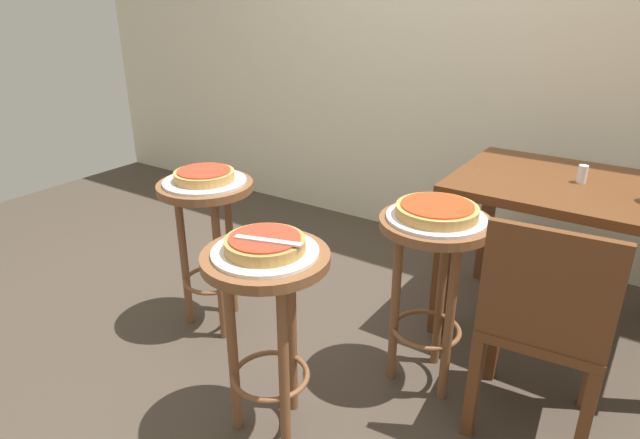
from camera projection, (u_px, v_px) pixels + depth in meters
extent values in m
plane|color=#42382D|center=(290.00, 363.00, 2.36)|extent=(6.00, 6.00, 0.00)
cylinder|color=brown|center=(266.00, 258.00, 1.74)|extent=(0.42, 0.42, 0.03)
cylinder|color=brown|center=(292.00, 333.00, 1.98)|extent=(0.04, 0.04, 0.68)
cylinder|color=brown|center=(233.00, 350.00, 1.89)|extent=(0.04, 0.04, 0.68)
cylinder|color=brown|center=(284.00, 373.00, 1.78)|extent=(0.04, 0.04, 0.68)
torus|color=brown|center=(271.00, 375.00, 1.92)|extent=(0.28, 0.28, 0.02)
cylinder|color=white|center=(265.00, 252.00, 1.73)|extent=(0.35, 0.35, 0.01)
cylinder|color=#B78442|center=(265.00, 244.00, 1.72)|extent=(0.26, 0.26, 0.04)
cylinder|color=#B23823|center=(265.00, 238.00, 1.72)|extent=(0.23, 0.23, 0.01)
cylinder|color=brown|center=(205.00, 187.00, 2.38)|extent=(0.42, 0.42, 0.03)
cylinder|color=brown|center=(231.00, 250.00, 2.62)|extent=(0.04, 0.04, 0.68)
cylinder|color=brown|center=(184.00, 259.00, 2.53)|extent=(0.04, 0.04, 0.68)
cylinder|color=brown|center=(220.00, 272.00, 2.41)|extent=(0.04, 0.04, 0.68)
torus|color=brown|center=(213.00, 279.00, 2.56)|extent=(0.28, 0.28, 0.02)
cylinder|color=silver|center=(205.00, 181.00, 2.37)|extent=(0.36, 0.36, 0.01)
cylinder|color=tan|center=(204.00, 176.00, 2.36)|extent=(0.26, 0.26, 0.04)
cylinder|color=#B23823|center=(204.00, 171.00, 2.35)|extent=(0.23, 0.23, 0.01)
cylinder|color=brown|center=(436.00, 223.00, 2.00)|extent=(0.42, 0.42, 0.03)
cylinder|color=brown|center=(441.00, 293.00, 2.24)|extent=(0.04, 0.04, 0.68)
cylinder|color=brown|center=(395.00, 306.00, 2.15)|extent=(0.04, 0.04, 0.68)
cylinder|color=brown|center=(449.00, 324.00, 2.04)|extent=(0.04, 0.04, 0.68)
torus|color=brown|center=(426.00, 329.00, 2.18)|extent=(0.28, 0.28, 0.02)
cylinder|color=silver|center=(436.00, 218.00, 2.00)|extent=(0.37, 0.37, 0.01)
cylinder|color=tan|center=(437.00, 211.00, 1.99)|extent=(0.30, 0.30, 0.04)
cylinder|color=red|center=(437.00, 205.00, 1.98)|extent=(0.27, 0.27, 0.01)
cube|color=#5B3319|center=(582.00, 188.00, 2.32)|extent=(1.03, 0.74, 0.04)
cube|color=#5B3319|center=(442.00, 266.00, 2.45)|extent=(0.06, 0.06, 0.70)
cube|color=#5B3319|center=(487.00, 220.00, 2.94)|extent=(0.06, 0.06, 0.70)
cylinder|color=white|center=(582.00, 174.00, 2.31)|extent=(0.04, 0.04, 0.08)
cube|color=#5B3319|center=(545.00, 322.00, 1.89)|extent=(0.43, 0.43, 0.04)
cube|color=#5B3319|center=(548.00, 291.00, 1.66)|extent=(0.40, 0.07, 0.40)
cube|color=#5B3319|center=(593.00, 362.00, 2.04)|extent=(0.04, 0.04, 0.42)
cube|color=#5B3319|center=(495.00, 335.00, 2.20)|extent=(0.04, 0.04, 0.42)
cube|color=#5B3319|center=(585.00, 424.00, 1.75)|extent=(0.04, 0.04, 0.42)
cube|color=#5B3319|center=(473.00, 388.00, 1.91)|extent=(0.04, 0.04, 0.42)
cube|color=silver|center=(268.00, 241.00, 1.68)|extent=(0.22, 0.09, 0.01)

